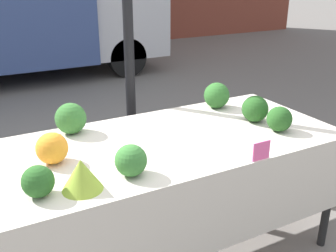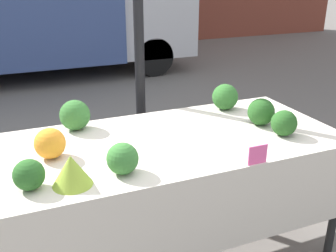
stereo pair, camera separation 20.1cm
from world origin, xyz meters
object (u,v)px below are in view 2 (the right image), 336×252
Objects in this scene: orange_cauliflower at (50,143)px; price_sign at (258,155)px; parked_truck at (18,0)px; produce_crate at (330,174)px.

price_sign is (0.92, -0.46, -0.03)m from orange_cauliflower.
produce_crate is at bearing -68.98° from parked_truck.
orange_cauliflower is 1.49× the size of price_sign.
orange_cauliflower is (-0.17, -5.17, -0.35)m from parked_truck.
orange_cauliflower is 0.34× the size of produce_crate.
price_sign is (0.76, -5.63, -0.38)m from parked_truck.
produce_crate is (2.09, 0.16, -0.69)m from orange_cauliflower.
parked_truck is 5.47m from produce_crate.
price_sign reaches higher than produce_crate.
produce_crate is at bearing 27.77° from price_sign.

